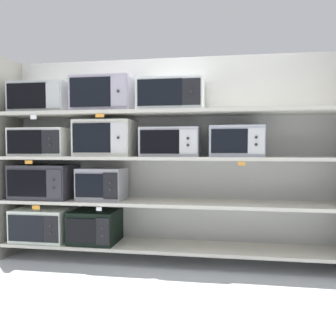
% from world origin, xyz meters
% --- Properties ---
extents(ground, '(7.13, 6.00, 0.02)m').
position_xyz_m(ground, '(0.00, -1.00, -0.01)').
color(ground, '#B2B7BC').
extents(back_panel, '(3.33, 0.04, 1.92)m').
position_xyz_m(back_panel, '(0.00, 0.24, 0.96)').
color(back_panel, '#B2B2AD').
rests_on(back_panel, ground).
extents(upright_left, '(0.05, 0.44, 1.92)m').
position_xyz_m(upright_left, '(-1.59, 0.00, 0.96)').
color(upright_left, gray).
rests_on(upright_left, ground).
extents(shelf_0, '(3.13, 0.44, 0.03)m').
position_xyz_m(shelf_0, '(0.00, 0.00, 0.14)').
color(shelf_0, beige).
rests_on(shelf_0, ground).
extents(microwave_0, '(0.53, 0.42, 0.31)m').
position_xyz_m(microwave_0, '(-1.24, -0.00, 0.31)').
color(microwave_0, silver).
rests_on(microwave_0, shelf_0).
extents(microwave_1, '(0.43, 0.42, 0.31)m').
position_xyz_m(microwave_1, '(-0.71, -0.00, 0.31)').
color(microwave_1, black).
rests_on(microwave_1, shelf_0).
extents(shelf_1, '(3.13, 0.44, 0.03)m').
position_xyz_m(shelf_1, '(0.00, 0.00, 0.55)').
color(shelf_1, beige).
extents(microwave_2, '(0.57, 0.42, 0.33)m').
position_xyz_m(microwave_2, '(-1.22, -0.00, 0.73)').
color(microwave_2, '#323137').
rests_on(microwave_2, shelf_1).
extents(microwave_3, '(0.42, 0.34, 0.30)m').
position_xyz_m(microwave_3, '(-0.63, -0.00, 0.72)').
color(microwave_3, '#9A99A2').
rests_on(microwave_3, shelf_1).
extents(price_tag_0, '(0.07, 0.00, 0.04)m').
position_xyz_m(price_tag_0, '(-1.19, -0.22, 0.51)').
color(price_tag_0, orange).
extents(price_tag_1, '(0.05, 0.00, 0.03)m').
position_xyz_m(price_tag_1, '(-0.58, -0.22, 0.52)').
color(price_tag_1, white).
extents(shelf_2, '(3.13, 0.44, 0.03)m').
position_xyz_m(shelf_2, '(0.00, 0.00, 0.97)').
color(shelf_2, beige).
extents(microwave_4, '(0.55, 0.39, 0.27)m').
position_xyz_m(microwave_4, '(-1.23, -0.00, 1.11)').
color(microwave_4, silver).
rests_on(microwave_4, shelf_2).
extents(microwave_5, '(0.53, 0.36, 0.34)m').
position_xyz_m(microwave_5, '(-0.60, -0.00, 1.15)').
color(microwave_5, silver).
rests_on(microwave_5, shelf_2).
extents(microwave_6, '(0.53, 0.35, 0.26)m').
position_xyz_m(microwave_6, '(0.02, -0.00, 1.11)').
color(microwave_6, '#B7B8C1').
rests_on(microwave_6, shelf_2).
extents(microwave_7, '(0.47, 0.37, 0.27)m').
position_xyz_m(microwave_7, '(0.61, -0.00, 1.12)').
color(microwave_7, '#B0B5C2').
rests_on(microwave_7, shelf_2).
extents(price_tag_2, '(0.07, 0.00, 0.03)m').
position_xyz_m(price_tag_2, '(-1.25, -0.22, 0.93)').
color(price_tag_2, orange).
extents(price_tag_3, '(0.06, 0.00, 0.03)m').
position_xyz_m(price_tag_3, '(0.65, -0.22, 0.93)').
color(price_tag_3, orange).
extents(shelf_3, '(3.13, 0.44, 0.03)m').
position_xyz_m(shelf_3, '(0.00, 0.00, 1.38)').
color(shelf_3, beige).
extents(microwave_8, '(0.55, 0.35, 0.28)m').
position_xyz_m(microwave_8, '(-1.23, -0.00, 1.53)').
color(microwave_8, '#B3B7B7').
rests_on(microwave_8, shelf_3).
extents(microwave_9, '(0.55, 0.38, 0.32)m').
position_xyz_m(microwave_9, '(-0.60, -0.00, 1.55)').
color(microwave_9, '#A59FAF').
rests_on(microwave_9, shelf_3).
extents(microwave_10, '(0.58, 0.42, 0.28)m').
position_xyz_m(microwave_10, '(0.03, -0.00, 1.53)').
color(microwave_10, silver).
rests_on(microwave_10, shelf_3).
extents(price_tag_4, '(0.06, 0.00, 0.04)m').
position_xyz_m(price_tag_4, '(-1.19, -0.22, 1.34)').
color(price_tag_4, white).
extents(price_tag_5, '(0.08, 0.00, 0.03)m').
position_xyz_m(price_tag_5, '(-0.57, -0.22, 1.34)').
color(price_tag_5, orange).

